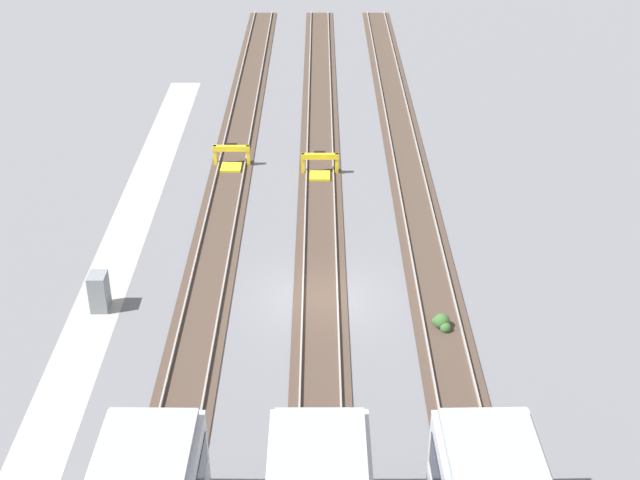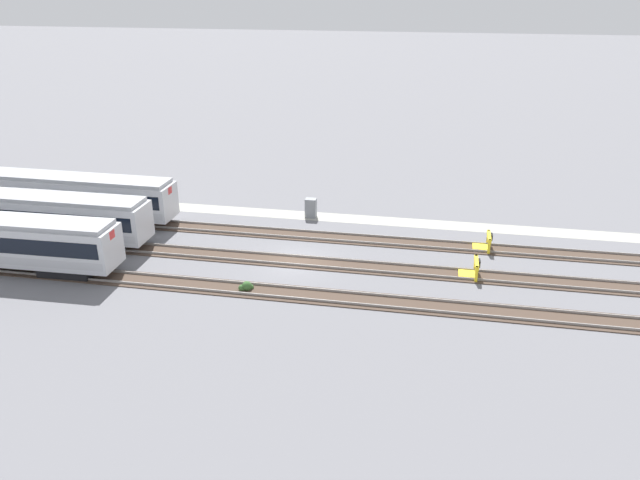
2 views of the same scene
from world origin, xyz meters
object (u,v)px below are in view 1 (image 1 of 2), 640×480
object	(u,v)px
bumper_stop_near_inner_track	(320,167)
electrical_cabinet	(99,292)
weed_clump	(442,323)
bumper_stop_nearest_track	(231,158)

from	to	relation	value
bumper_stop_near_inner_track	electrical_cabinet	bearing A→B (deg)	-34.77
weed_clump	bumper_stop_nearest_track	bearing A→B (deg)	-147.99
bumper_stop_near_inner_track	weed_clump	distance (m)	15.01
bumper_stop_near_inner_track	weed_clump	world-z (taller)	bumper_stop_near_inner_track
electrical_cabinet	weed_clump	xyz separation A→B (m)	(1.41, 13.68, -0.56)
bumper_stop_nearest_track	bumper_stop_near_inner_track	distance (m)	4.91
bumper_stop_nearest_track	bumper_stop_near_inner_track	bearing A→B (deg)	77.31
bumper_stop_nearest_track	bumper_stop_near_inner_track	xyz separation A→B (m)	(1.08, 4.79, 0.00)
bumper_stop_near_inner_track	weed_clump	bearing A→B (deg)	18.57
electrical_cabinet	weed_clump	world-z (taller)	electrical_cabinet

